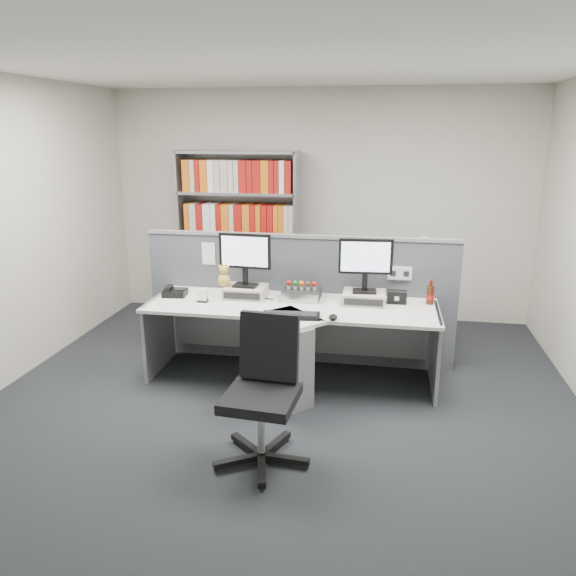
% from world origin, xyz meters
% --- Properties ---
extents(ground, '(5.50, 5.50, 0.00)m').
position_xyz_m(ground, '(0.00, 0.00, 0.00)').
color(ground, '#25282B').
rests_on(ground, ground).
extents(room_shell, '(5.04, 5.54, 2.72)m').
position_xyz_m(room_shell, '(0.00, 0.00, 1.79)').
color(room_shell, beige).
rests_on(room_shell, ground).
extents(partition, '(3.00, 0.08, 1.27)m').
position_xyz_m(partition, '(0.00, 1.25, 0.65)').
color(partition, '#4E5158').
rests_on(partition, ground).
extents(desk, '(2.60, 1.20, 0.72)m').
position_xyz_m(desk, '(0.00, 0.60, 0.46)').
color(desk, white).
rests_on(desk, ground).
extents(monitor_riser_left, '(0.38, 0.31, 0.10)m').
position_xyz_m(monitor_riser_left, '(-0.46, 0.98, 0.77)').
color(monitor_riser_left, '#BFB29E').
rests_on(monitor_riser_left, desk).
extents(monitor_riser_right, '(0.38, 0.31, 0.10)m').
position_xyz_m(monitor_riser_right, '(0.64, 0.98, 0.77)').
color(monitor_riser_right, '#BFB29E').
rests_on(monitor_riser_right, desk).
extents(monitor_left, '(0.49, 0.17, 0.50)m').
position_xyz_m(monitor_left, '(-0.46, 0.98, 1.12)').
color(monitor_left, black).
rests_on(monitor_left, monitor_riser_left).
extents(monitor_right, '(0.48, 0.17, 0.49)m').
position_xyz_m(monitor_right, '(0.64, 0.98, 1.11)').
color(monitor_right, black).
rests_on(monitor_right, monitor_riser_right).
extents(desktop_pc, '(0.34, 0.31, 0.09)m').
position_xyz_m(desktop_pc, '(0.07, 1.01, 0.77)').
color(desktop_pc, black).
rests_on(desktop_pc, desk).
extents(figurines, '(0.29, 0.05, 0.09)m').
position_xyz_m(figurines, '(0.07, 0.99, 0.86)').
color(figurines, '#BFB29E').
rests_on(figurines, desktop_pc).
extents(keyboard, '(0.50, 0.23, 0.03)m').
position_xyz_m(keyboard, '(0.06, 0.47, 0.74)').
color(keyboard, black).
rests_on(keyboard, desk).
extents(mouse, '(0.07, 0.11, 0.04)m').
position_xyz_m(mouse, '(0.41, 0.47, 0.74)').
color(mouse, black).
rests_on(mouse, desk).
extents(desk_phone, '(0.23, 0.21, 0.09)m').
position_xyz_m(desk_phone, '(-1.13, 0.89, 0.75)').
color(desk_phone, black).
rests_on(desk_phone, desk).
extents(desk_calendar, '(0.10, 0.07, 0.12)m').
position_xyz_m(desk_calendar, '(-0.81, 0.75, 0.77)').
color(desk_calendar, black).
rests_on(desk_calendar, desk).
extents(plush_toy, '(0.12, 0.12, 0.20)m').
position_xyz_m(plush_toy, '(-0.66, 0.96, 0.91)').
color(plush_toy, gold).
rests_on(plush_toy, monitor_riser_left).
extents(speaker, '(0.17, 0.10, 0.12)m').
position_xyz_m(speaker, '(0.93, 1.02, 0.78)').
color(speaker, black).
rests_on(speaker, desk).
extents(cola_bottle, '(0.07, 0.07, 0.23)m').
position_xyz_m(cola_bottle, '(1.22, 1.04, 0.81)').
color(cola_bottle, '#3F190A').
rests_on(cola_bottle, desk).
extents(shelving_unit, '(1.41, 0.40, 2.00)m').
position_xyz_m(shelving_unit, '(-0.90, 2.44, 0.98)').
color(shelving_unit, gray).
rests_on(shelving_unit, ground).
extents(filing_cabinet, '(0.45, 0.61, 0.70)m').
position_xyz_m(filing_cabinet, '(1.20, 1.99, 0.35)').
color(filing_cabinet, gray).
rests_on(filing_cabinet, ground).
extents(desk_fan, '(0.27, 0.16, 0.46)m').
position_xyz_m(desk_fan, '(1.20, 1.99, 0.99)').
color(desk_fan, white).
rests_on(desk_fan, filing_cabinet).
extents(office_chair, '(0.65, 0.66, 1.00)m').
position_xyz_m(office_chair, '(0.03, -0.47, 0.54)').
color(office_chair, silver).
rests_on(office_chair, ground).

